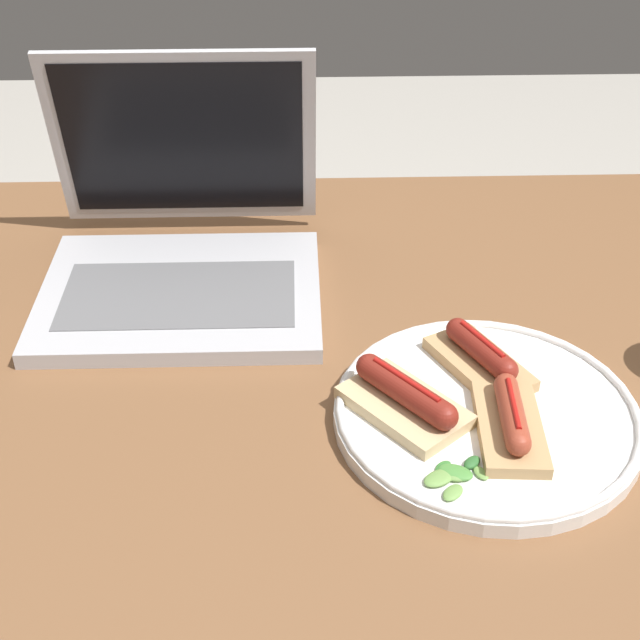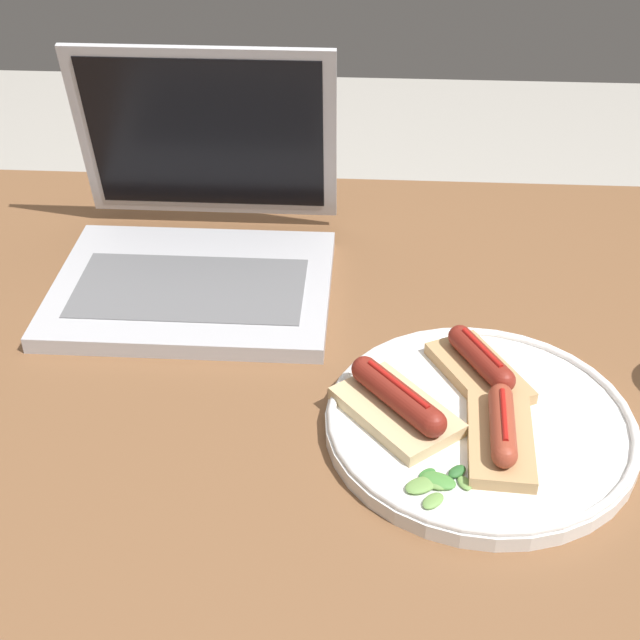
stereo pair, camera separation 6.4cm
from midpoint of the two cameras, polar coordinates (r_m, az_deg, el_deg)
name	(u,v)px [view 2 (the right image)]	position (r m, az deg, el deg)	size (l,w,h in m)	color
desk	(309,391)	(0.97, 1.20, -4.62)	(1.31, 0.80, 0.78)	brown
laptop	(197,242)	(1.03, -6.15, 4.94)	(0.31, 0.29, 0.24)	#B7B7BC
plate	(480,423)	(0.84, 12.37, -6.53)	(0.28, 0.28, 0.02)	white
sausage_toast_left	(501,433)	(0.80, 13.77, -7.08)	(0.06, 0.12, 0.04)	tan
sausage_toast_middle	(480,366)	(0.87, 12.26, -2.92)	(0.10, 0.13, 0.04)	tan
sausage_toast_right	(397,403)	(0.82, 7.18, -5.38)	(0.13, 0.13, 0.04)	#D6B784
salad_pile	(437,483)	(0.76, 9.90, -10.33)	(0.06, 0.06, 0.01)	#709E4C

